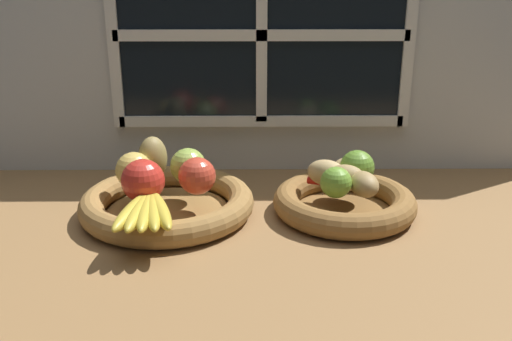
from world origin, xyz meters
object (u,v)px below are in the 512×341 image
(fruit_bowl_left, at_px, (168,203))
(lime_near, at_px, (336,182))
(apple_red_front, at_px, (143,181))
(banana_bunch_front, at_px, (147,210))
(pear_brown, at_px, (153,158))
(fruit_bowl_right, at_px, (344,203))
(apple_golden_left, at_px, (134,170))
(chili_pepper, at_px, (342,186))
(apple_green_back, at_px, (188,166))
(potato_back, at_px, (352,171))
(potato_large, at_px, (346,178))
(potato_small, at_px, (364,184))
(lime_far, at_px, (357,167))
(apple_red_right, at_px, (197,176))
(potato_oblong, at_px, (327,173))

(fruit_bowl_left, xyz_separation_m, lime_near, (0.31, -0.04, 0.06))
(fruit_bowl_left, distance_m, lime_near, 0.32)
(apple_red_front, height_order, banana_bunch_front, apple_red_front)
(banana_bunch_front, bearing_deg, pear_brown, 95.69)
(fruit_bowl_right, relative_size, lime_near, 4.70)
(apple_golden_left, height_order, chili_pepper, apple_golden_left)
(apple_green_back, relative_size, potato_back, 0.84)
(potato_large, xyz_separation_m, potato_back, (0.02, 0.04, -0.00))
(fruit_bowl_left, distance_m, potato_back, 0.36)
(potato_small, distance_m, lime_far, 0.07)
(apple_green_back, xyz_separation_m, potato_back, (0.32, -0.00, -0.01))
(fruit_bowl_right, height_order, pear_brown, pear_brown)
(lime_far, bearing_deg, fruit_bowl_right, -127.87)
(fruit_bowl_right, xyz_separation_m, apple_red_right, (-0.28, -0.01, 0.06))
(lime_far, xyz_separation_m, chili_pepper, (-0.03, -0.03, -0.02))
(lime_near, relative_size, chili_pepper, 0.42)
(fruit_bowl_left, height_order, banana_bunch_front, banana_bunch_front)
(apple_golden_left, xyz_separation_m, lime_near, (0.38, -0.05, -0.01))
(apple_green_back, distance_m, potato_oblong, 0.27)
(fruit_bowl_right, height_order, potato_small, potato_small)
(fruit_bowl_right, height_order, banana_bunch_front, banana_bunch_front)
(lime_near, distance_m, chili_pepper, 0.05)
(apple_red_right, bearing_deg, lime_far, 9.21)
(potato_small, xyz_separation_m, potato_oblong, (-0.06, 0.05, 0.00))
(apple_golden_left, bearing_deg, fruit_bowl_right, -2.44)
(banana_bunch_front, distance_m, potato_large, 0.37)
(apple_red_front, relative_size, potato_large, 1.07)
(apple_green_back, bearing_deg, banana_bunch_front, -108.11)
(apple_golden_left, bearing_deg, potato_back, 3.14)
(fruit_bowl_left, xyz_separation_m, potato_small, (0.37, -0.03, 0.05))
(fruit_bowl_left, xyz_separation_m, apple_red_front, (-0.03, -0.05, 0.07))
(fruit_bowl_right, xyz_separation_m, potato_large, (-0.00, 0.00, 0.05))
(apple_golden_left, distance_m, potato_small, 0.43)
(fruit_bowl_left, bearing_deg, fruit_bowl_right, 0.00)
(potato_back, bearing_deg, lime_near, -118.98)
(banana_bunch_front, distance_m, potato_back, 0.40)
(banana_bunch_front, relative_size, potato_large, 2.42)
(potato_small, bearing_deg, pear_brown, 166.65)
(fruit_bowl_left, distance_m, potato_small, 0.37)
(potato_oblong, height_order, lime_far, lime_far)
(apple_red_front, relative_size, chili_pepper, 0.56)
(apple_red_right, xyz_separation_m, lime_far, (0.30, 0.05, -0.00))
(lime_far, bearing_deg, fruit_bowl_left, -174.49)
(banana_bunch_front, height_order, potato_oblong, potato_oblong)
(potato_back, height_order, chili_pepper, potato_back)
(apple_red_front, distance_m, chili_pepper, 0.37)
(potato_large, bearing_deg, apple_golden_left, 177.56)
(banana_bunch_front, xyz_separation_m, potato_large, (0.35, 0.12, 0.01))
(apple_red_front, relative_size, pear_brown, 0.90)
(lime_near, bearing_deg, apple_red_right, 175.29)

